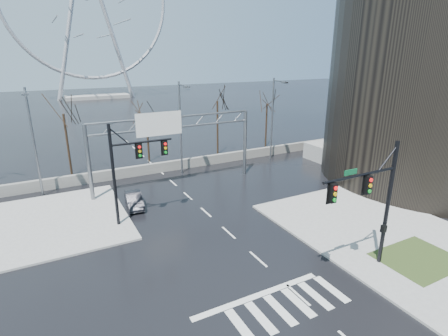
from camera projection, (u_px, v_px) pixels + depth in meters
ground at (258, 259)px, 22.67m from camera, size 260.00×260.00×0.00m
sidewalk_right_ext at (347, 215)px, 28.78m from camera, size 12.00×10.00×0.15m
sidewalk_far at (60, 220)px, 27.82m from camera, size 10.00×12.00×0.15m
grass_strip at (418, 259)px, 22.43m from camera, size 5.00×4.00×0.02m
tower_podium at (424, 156)px, 42.00m from camera, size 22.00×18.00×2.00m
barrier_wall at (161, 167)px, 39.29m from camera, size 52.00×0.50×1.10m
signal_mast_near at (374, 197)px, 20.05m from camera, size 5.52×0.41×8.00m
signal_mast_far at (128, 164)px, 26.07m from camera, size 4.72×0.41×8.00m
sign_gantry at (171, 136)px, 33.45m from camera, size 16.36×0.40×7.60m
streetlight_left at (33, 135)px, 30.74m from camera, size 0.50×2.55×10.00m
streetlight_mid at (181, 121)px, 36.98m from camera, size 0.50×2.55×10.00m
streetlight_right at (274, 113)px, 42.32m from camera, size 0.50×2.55×10.00m
tree_left at (64, 121)px, 36.53m from camera, size 3.75×3.75×7.50m
tree_center at (146, 120)px, 41.63m from camera, size 3.25×3.25×6.50m
tree_right at (217, 107)px, 44.47m from camera, size 3.90×3.90×7.80m
tree_far_right at (267, 109)px, 48.71m from camera, size 3.40×3.40×6.80m
ferris_wheel at (87, 3)px, 96.52m from camera, size 45.00×6.00×50.91m
car at (134, 200)px, 30.30m from camera, size 1.71×3.86×1.23m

